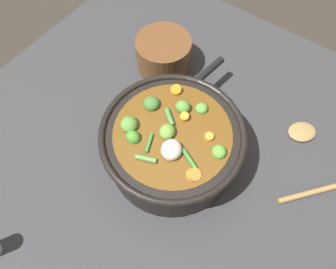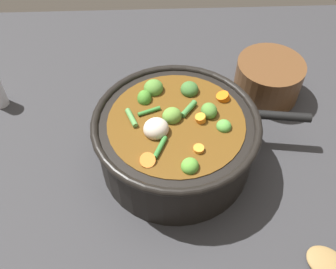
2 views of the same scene
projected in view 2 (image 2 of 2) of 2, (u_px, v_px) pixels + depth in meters
name	position (u px, v px, depth m)	size (l,w,h in m)	color
ground_plane	(175.00, 160.00, 0.77)	(1.10, 1.10, 0.00)	#2D2D30
cooking_pot	(176.00, 140.00, 0.72)	(0.31, 0.31, 0.14)	black
small_saucepan	(268.00, 80.00, 0.86)	(0.16, 0.23, 0.09)	brown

